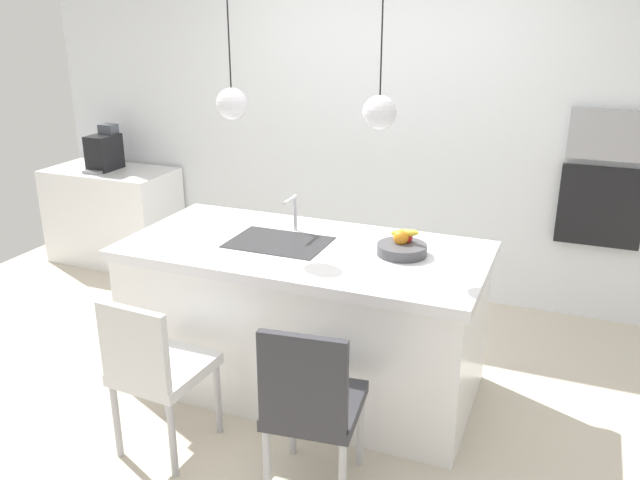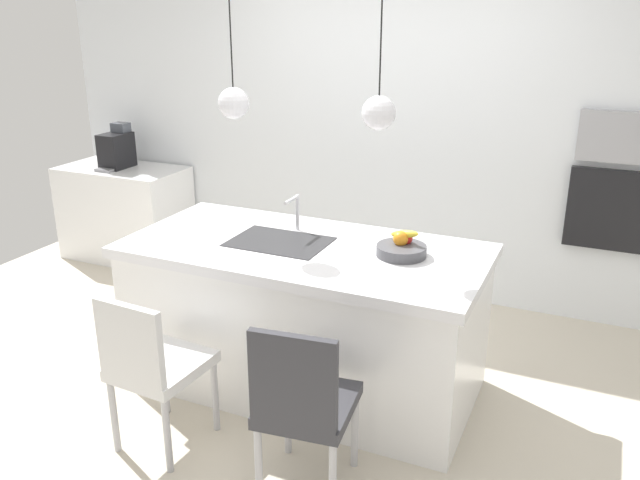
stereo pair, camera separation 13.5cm
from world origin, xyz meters
name	(u,v)px [view 2 (the right image)]	position (x,y,z in m)	size (l,w,h in m)	color
floor	(305,382)	(0.00, 0.00, 0.00)	(6.60, 6.60, 0.00)	beige
back_wall	(397,127)	(0.00, 1.65, 1.30)	(6.00, 0.10, 2.60)	white
kitchen_island	(305,316)	(0.00, 0.00, 0.45)	(2.06, 1.00, 0.89)	white
sink_basin	(279,243)	(-0.16, 0.00, 0.89)	(0.56, 0.40, 0.02)	#2D2D30
faucet	(295,208)	(-0.16, 0.21, 1.03)	(0.02, 0.17, 0.22)	silver
fruit_bowl	(402,248)	(0.55, 0.08, 0.94)	(0.27, 0.27, 0.15)	#4C4C51
side_counter	(126,213)	(-2.40, 1.28, 0.42)	(1.10, 0.60, 0.83)	white
coffee_machine	(117,149)	(-2.43, 1.28, 0.99)	(0.20, 0.35, 0.38)	black
microwave	(621,137)	(1.56, 1.58, 1.36)	(0.54, 0.08, 0.34)	#9E9EA3
oven	(610,210)	(1.56, 1.58, 0.86)	(0.56, 0.08, 0.56)	black
chair_near	(153,363)	(-0.42, -0.87, 0.49)	(0.43, 0.47, 0.87)	silver
chair_middle	(303,402)	(0.41, -0.87, 0.50)	(0.46, 0.49, 0.90)	#333338
pendant_light_left	(234,103)	(-0.42, 0.00, 1.67)	(0.17, 0.17, 0.77)	silver
pendant_light_right	(379,112)	(0.42, 0.00, 1.67)	(0.17, 0.17, 0.77)	silver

